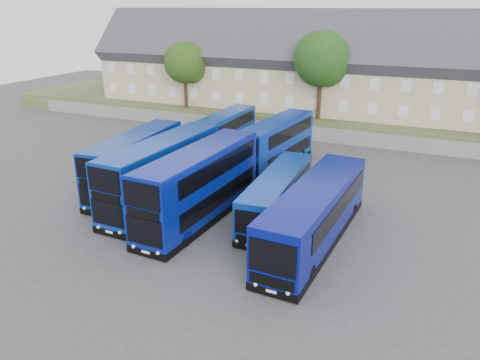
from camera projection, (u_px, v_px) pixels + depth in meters
The scene contains 13 objects.
ground at pixel (181, 229), 29.95m from camera, with size 120.00×120.00×0.00m, color #434348.
retaining_wall at pixel (295, 131), 50.22m from camera, with size 70.00×0.40×1.50m, color slate.
earth_bank at pixel (320, 111), 58.68m from camera, with size 80.00×20.00×2.00m, color #474B2A.
terrace_row at pixel (289, 68), 54.45m from camera, with size 48.00×10.40×11.20m.
dd_front_left at pixel (136, 164), 35.60m from camera, with size 3.31×11.00×4.31m.
dd_front_mid at pixel (163, 174), 32.90m from camera, with size 3.15×11.84×4.67m.
dd_front_right at pixel (199, 186), 30.60m from camera, with size 3.27×12.01×4.73m.
dd_rear_left at pixel (224, 135), 44.16m from camera, with size 2.32×9.94×3.94m.
dd_rear_right at pixel (276, 146), 40.23m from camera, with size 3.54×10.93×4.27m.
coach_east_a at pixel (277, 196), 31.37m from camera, with size 2.91×10.90×2.95m.
coach_east_b at pixel (315, 215), 27.69m from camera, with size 3.35×13.25×3.59m.
tree_west at pixel (186, 64), 54.24m from camera, with size 4.80×4.80×7.65m.
tree_mid at pixel (323, 61), 48.20m from camera, with size 5.76×5.76×9.18m.
Camera 1 is at (14.47, -23.06, 13.42)m, focal length 35.00 mm.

